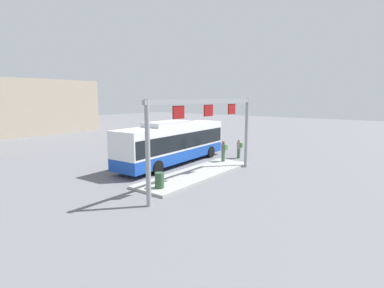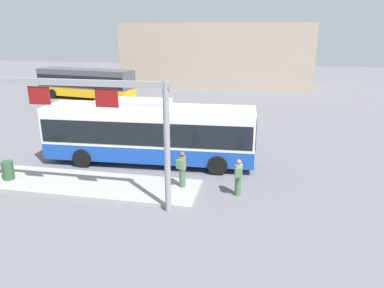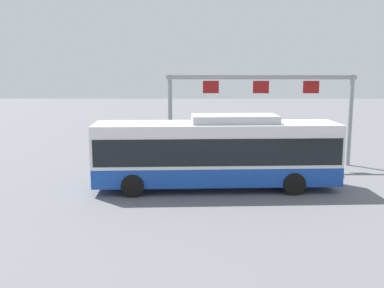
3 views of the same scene
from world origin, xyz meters
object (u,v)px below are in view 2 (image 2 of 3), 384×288
object	(u,v)px
trash_bin	(8,170)
bus_main	(149,131)
person_waiting_near	(182,168)
bus_background_left	(86,82)
person_boarding	(238,177)

from	to	relation	value
trash_bin	bus_main	bearing A→B (deg)	34.06
bus_main	person_waiting_near	bearing A→B (deg)	-54.37
bus_main	bus_background_left	size ratio (longest dim) A/B	1.05
bus_background_left	person_boarding	xyz separation A→B (m)	(17.57, -20.44, -0.89)
person_boarding	person_waiting_near	world-z (taller)	person_waiting_near
bus_background_left	bus_main	bearing A→B (deg)	134.89
bus_background_left	person_waiting_near	bearing A→B (deg)	135.28
person_boarding	trash_bin	size ratio (longest dim) A/B	1.86
bus_background_left	person_waiting_near	size ratio (longest dim) A/B	6.45
person_boarding	person_waiting_near	distance (m)	2.52
bus_main	trash_bin	size ratio (longest dim) A/B	12.54
bus_main	person_boarding	xyz separation A→B (m)	(5.03, -3.21, -0.92)
bus_main	trash_bin	bearing A→B (deg)	-148.82
bus_background_left	trash_bin	size ratio (longest dim) A/B	11.97
person_waiting_near	bus_background_left	bearing A→B (deg)	49.22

